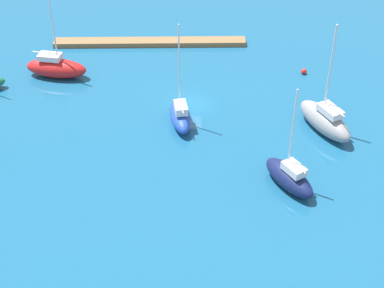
# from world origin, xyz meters

# --- Properties ---
(water) EXTENTS (160.00, 160.00, 0.00)m
(water) POSITION_xyz_m (0.00, 0.00, 0.00)
(water) COLOR #19567F
(water) RESTS_ON ground
(pier_dock) EXTENTS (25.16, 2.00, 0.63)m
(pier_dock) POSITION_xyz_m (5.17, -14.71, 0.31)
(pier_dock) COLOR olive
(pier_dock) RESTS_ON ground
(sailboat_blue_far_south) EXTENTS (2.88, 6.32, 11.30)m
(sailboat_blue_far_south) POSITION_xyz_m (1.14, 3.93, 1.12)
(sailboat_blue_far_south) COLOR #2347B2
(sailboat_blue_far_south) RESTS_ON water
(sailboat_gray_mid_basin) EXTENTS (5.64, 8.00, 11.84)m
(sailboat_gray_mid_basin) POSITION_xyz_m (-13.81, 5.44, 1.37)
(sailboat_gray_mid_basin) COLOR gray
(sailboat_gray_mid_basin) RESTS_ON water
(sailboat_navy_lone_north) EXTENTS (5.05, 6.45, 10.23)m
(sailboat_navy_lone_north) POSITION_xyz_m (-8.82, 14.29, 1.13)
(sailboat_navy_lone_north) COLOR #141E4C
(sailboat_navy_lone_north) RESTS_ON water
(sailboat_red_by_breakwater) EXTENTS (7.74, 3.95, 10.44)m
(sailboat_red_by_breakwater) POSITION_xyz_m (15.96, -6.38, 1.26)
(sailboat_red_by_breakwater) COLOR red
(sailboat_red_by_breakwater) RESTS_ON water
(mooring_buoy_red) EXTENTS (0.68, 0.68, 0.68)m
(mooring_buoy_red) POSITION_xyz_m (-13.79, -6.57, 0.34)
(mooring_buoy_red) COLOR red
(mooring_buoy_red) RESTS_ON water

